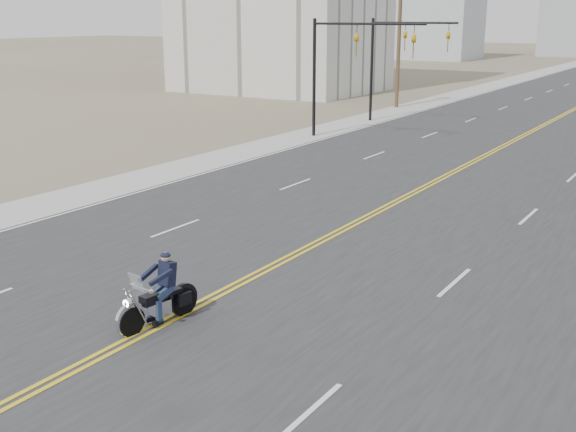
{
  "coord_description": "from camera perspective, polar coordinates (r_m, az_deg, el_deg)",
  "views": [
    {
      "loc": [
        10.96,
        -6.28,
        7.1
      ],
      "look_at": [
        0.47,
        10.58,
        1.6
      ],
      "focal_mm": 45.0,
      "sensor_mm": 36.0,
      "label": 1
    }
  ],
  "objects": [
    {
      "name": "motorcyclist",
      "position": [
        17.34,
        -10.3,
        -5.83
      ],
      "size": [
        1.28,
        2.36,
        1.75
      ],
      "primitive_type": null,
      "rotation": [
        0.0,
        0.0,
        2.99
      ],
      "color": "black",
      "rests_on": "ground"
    },
    {
      "name": "traffic_mast_far",
      "position": [
        50.58,
        8.44,
        12.8
      ],
      "size": [
        6.1,
        0.26,
        7.0
      ],
      "color": "black",
      "rests_on": "ground"
    },
    {
      "name": "sidewalk_left",
      "position": [
        79.84,
        15.66,
        9.83
      ],
      "size": [
        3.0,
        200.0,
        0.01
      ],
      "primitive_type": "cube",
      "color": "#A5A5A0",
      "rests_on": "ground"
    },
    {
      "name": "utility_pole_left",
      "position": [
        59.16,
        8.77,
        13.74
      ],
      "size": [
        2.2,
        0.3,
        10.5
      ],
      "color": "brown",
      "rests_on": "ground"
    },
    {
      "name": "traffic_mast_left",
      "position": [
        43.22,
        4.48,
        12.57
      ],
      "size": [
        7.1,
        0.26,
        7.0
      ],
      "color": "black",
      "rests_on": "ground"
    },
    {
      "name": "haze_bldg_f",
      "position": [
        149.3,
        8.09,
        15.69
      ],
      "size": [
        12.0,
        12.0,
        16.0
      ],
      "primitive_type": "cube",
      "color": "#ADB2B7",
      "rests_on": "ground"
    }
  ]
}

